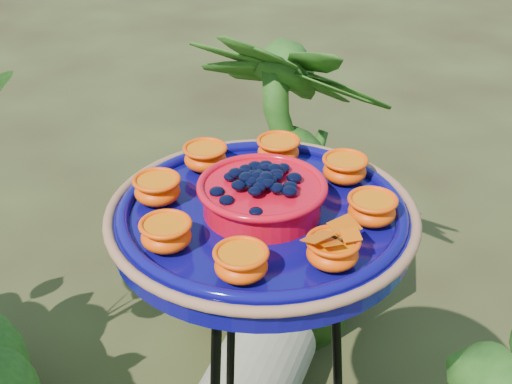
{
  "coord_description": "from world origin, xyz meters",
  "views": [
    {
      "loc": [
        -0.37,
        -0.77,
        1.37
      ],
      "look_at": [
        0.11,
        -0.08,
        0.87
      ],
      "focal_mm": 50.0,
      "sensor_mm": 36.0,
      "label": 1
    }
  ],
  "objects": [
    {
      "name": "feeder_dish",
      "position": [
        0.1,
        -0.1,
        0.85
      ],
      "size": [
        0.48,
        0.48,
        0.1
      ],
      "rotation": [
        0.0,
        0.0,
        -0.17
      ],
      "color": "#0B0860",
      "rests_on": "tripod_stand"
    },
    {
      "name": "shrub_back_right",
      "position": [
        0.61,
        0.49,
        0.44
      ],
      "size": [
        0.67,
        0.67,
        0.88
      ],
      "primitive_type": "imported",
      "rotation": [
        0.0,
        0.0,
        2.07
      ],
      "color": "#1D4412",
      "rests_on": "ground"
    }
  ]
}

